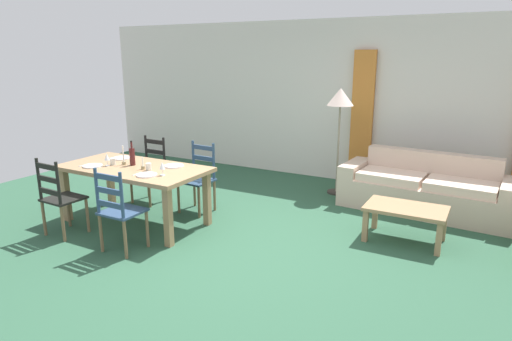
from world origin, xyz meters
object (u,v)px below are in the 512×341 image
at_px(dining_chair_near_left, 60,197).
at_px(coffee_cup_primary, 149,167).
at_px(dining_chair_far_right, 199,178).
at_px(wine_glass_near_right, 162,166).
at_px(dining_chair_near_right, 119,210).
at_px(coffee_table, 406,212).
at_px(dining_chair_far_left, 150,170).
at_px(dining_table, 134,173).
at_px(wine_bottle, 132,156).
at_px(couch, 426,191).
at_px(coffee_cup_secondary, 113,161).
at_px(standing_lamp, 340,103).
at_px(wine_glass_near_left, 107,157).

bearing_deg(dining_chair_near_left, coffee_cup_primary, 41.37).
bearing_deg(dining_chair_far_right, wine_glass_near_right, -80.30).
height_order(dining_chair_near_right, coffee_table, dining_chair_near_right).
bearing_deg(dining_chair_far_left, dining_table, -60.90).
bearing_deg(coffee_cup_primary, dining_chair_far_left, 131.76).
bearing_deg(coffee_table, coffee_cup_primary, -158.81).
bearing_deg(coffee_cup_primary, dining_table, 170.47).
height_order(wine_bottle, couch, wine_bottle).
distance_m(dining_chair_far_right, couch, 3.17).
distance_m(dining_table, coffee_cup_secondary, 0.33).
bearing_deg(coffee_cup_secondary, wine_bottle, 25.64).
height_order(dining_table, coffee_cup_secondary, coffee_cup_secondary).
bearing_deg(dining_chair_near_left, standing_lamp, 53.71).
height_order(dining_chair_near_right, coffee_cup_secondary, dining_chair_near_right).
height_order(dining_table, wine_bottle, wine_bottle).
bearing_deg(dining_chair_far_left, dining_chair_near_right, -59.14).
distance_m(wine_glass_near_right, coffee_cup_secondary, 0.90).
xyz_separation_m(coffee_table, standing_lamp, (-1.30, 1.40, 1.06)).
bearing_deg(dining_chair_far_right, dining_table, -120.50).
bearing_deg(coffee_table, wine_glass_near_left, -161.10).
bearing_deg(coffee_cup_secondary, wine_glass_near_left, -105.55).
xyz_separation_m(wine_bottle, standing_lamp, (1.93, 2.41, 0.54)).
height_order(dining_chair_near_right, dining_chair_far_right, same).
distance_m(dining_chair_far_left, couch, 3.95).
xyz_separation_m(dining_chair_near_left, coffee_table, (3.65, 1.80, -0.12)).
bearing_deg(standing_lamp, couch, -7.76).
bearing_deg(couch, dining_chair_far_left, -157.49).
height_order(dining_chair_far_left, couch, dining_chair_far_left).
bearing_deg(coffee_cup_primary, coffee_cup_secondary, -179.38).
distance_m(dining_chair_near_left, wine_glass_near_right, 1.30).
relative_size(dining_chair_far_right, coffee_cup_primary, 10.67).
xyz_separation_m(wine_glass_near_left, standing_lamp, (2.18, 2.59, 0.55)).
bearing_deg(couch, coffee_table, -92.59).
xyz_separation_m(dining_chair_far_left, couch, (3.65, 1.51, -0.19)).
distance_m(coffee_cup_primary, coffee_cup_secondary, 0.59).
relative_size(dining_table, coffee_table, 2.11).
distance_m(dining_chair_near_right, wine_bottle, 1.03).
distance_m(dining_chair_near_left, dining_chair_far_right, 1.77).
xyz_separation_m(dining_table, couch, (3.22, 2.28, -0.37)).
distance_m(dining_table, standing_lamp, 3.18).
bearing_deg(dining_chair_far_right, coffee_table, 6.29).
xyz_separation_m(dining_chair_near_left, couch, (3.71, 3.02, -0.19)).
bearing_deg(dining_chair_near_right, wine_glass_near_right, 77.20).
xyz_separation_m(dining_chair_far_right, coffee_cup_secondary, (-0.74, -0.82, 0.32)).
distance_m(dining_chair_near_right, coffee_table, 3.24).
bearing_deg(standing_lamp, dining_chair_far_left, -143.51).
bearing_deg(dining_chair_far_left, wine_glass_near_left, -82.85).
height_order(dining_chair_far_left, wine_bottle, wine_bottle).
distance_m(wine_bottle, coffee_table, 3.42).
height_order(dining_chair_far_left, coffee_cup_secondary, dining_chair_far_left).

